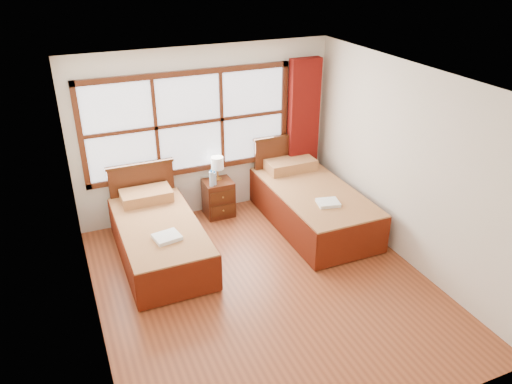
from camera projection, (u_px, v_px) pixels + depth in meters
name	position (u px, v px, depth m)	size (l,w,h in m)	color
floor	(265.00, 286.00, 6.28)	(4.50, 4.50, 0.00)	brown
ceiling	(267.00, 82.00, 5.12)	(4.50, 4.50, 0.00)	white
wall_back	(205.00, 133.00, 7.55)	(4.00, 4.00, 0.00)	silver
wall_left	(84.00, 230.00, 4.99)	(4.50, 4.50, 0.00)	silver
wall_right	(408.00, 167.00, 6.40)	(4.50, 4.50, 0.00)	silver
window	(189.00, 123.00, 7.34)	(3.16, 0.06, 1.56)	white
curtain	(303.00, 130.00, 8.05)	(0.50, 0.16, 2.30)	#690E0A
bed_left	(159.00, 237.00, 6.76)	(1.05, 2.07, 1.02)	#43210E
bed_right	(311.00, 203.00, 7.56)	(1.15, 2.23, 1.12)	#43210E
nightstand	(219.00, 198.00, 7.82)	(0.44, 0.43, 0.58)	#481F0F
towels_left	(167.00, 237.00, 6.25)	(0.36, 0.33, 0.05)	white
towels_right	(328.00, 203.00, 6.97)	(0.35, 0.32, 0.05)	white
lamp	(217.00, 164.00, 7.64)	(0.19, 0.19, 0.37)	gold
bottle_near	(211.00, 179.00, 7.50)	(0.07, 0.07, 0.26)	silver
bottle_far	(214.00, 178.00, 7.54)	(0.06, 0.06, 0.23)	silver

